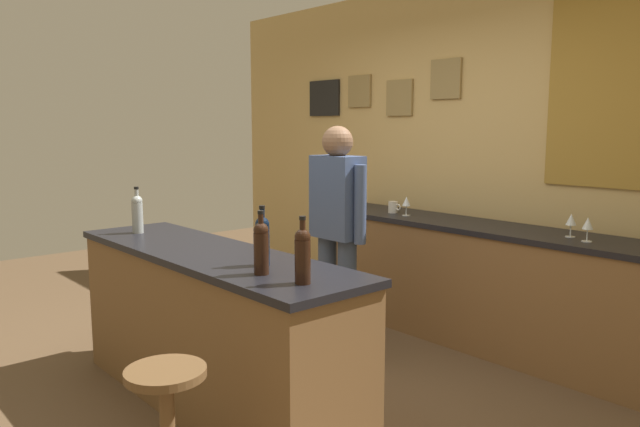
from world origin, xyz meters
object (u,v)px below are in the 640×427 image
wine_bottle_b (262,239)px  wine_bottle_d (303,254)px  wine_bottle_a (137,212)px  bartender (337,227)px  wine_glass_a (406,202)px  wine_bottle_c (261,246)px  bar_stool (167,421)px  wine_glass_c (588,224)px  coffee_mug (393,207)px  wine_glass_b (571,220)px

wine_bottle_b → wine_bottle_d: size_ratio=1.00×
wine_bottle_b → wine_bottle_a: bearing=-177.2°
bartender → wine_glass_a: bearing=101.3°
wine_bottle_c → wine_bottle_b: bearing=142.3°
bartender → wine_bottle_d: (0.96, -1.10, 0.12)m
bar_stool → wine_glass_c: (0.39, 2.69, 0.55)m
bartender → wine_bottle_a: bartender is taller
bartender → bar_stool: 2.03m
wine_bottle_c → wine_glass_c: (0.60, 2.07, -0.05)m
bartender → wine_bottle_b: size_ratio=5.29×
wine_bottle_c → wine_glass_a: bearing=113.1°
coffee_mug → wine_glass_a: bearing=-13.8°
wine_bottle_d → coffee_mug: wine_bottle_d is taller
bar_stool → wine_glass_c: size_ratio=4.39×
wine_bottle_a → coffee_mug: bearing=79.4°
bartender → coffee_mug: (-0.37, 0.98, 0.01)m
bartender → coffee_mug: bartender is taller
wine_bottle_a → wine_bottle_b: 1.31m
wine_glass_a → wine_bottle_b: bearing=-69.3°
wine_bottle_a → wine_glass_b: bearing=47.9°
wine_glass_b → bartender: bearing=-138.6°
wine_bottle_a → wine_glass_a: 2.10m
wine_bottle_c → wine_glass_b: wine_bottle_c is taller
wine_glass_b → wine_bottle_d: bearing=-95.0°
wine_bottle_d → wine_glass_c: (0.33, 2.03, -0.05)m
wine_bottle_a → wine_bottle_c: same height
coffee_mug → wine_bottle_c: bearing=-63.4°
wine_bottle_c → wine_glass_c: bearing=74.0°
wine_bottle_b → wine_bottle_c: same height
wine_glass_c → coffee_mug: bearing=178.5°
wine_bottle_c → coffee_mug: size_ratio=2.45×
bartender → bar_stool: bartender is taller
bar_stool → wine_bottle_d: wine_bottle_d is taller
bar_stool → bartender: bearing=117.2°
wine_bottle_b → wine_bottle_d: 0.41m
bartender → coffee_mug: size_ratio=12.96×
wine_bottle_d → coffee_mug: size_ratio=2.45×
bartender → wine_glass_c: bearing=35.9°
bartender → wine_glass_a: (-0.19, 0.93, 0.07)m
wine_bottle_a → wine_glass_c: 2.88m
wine_bottle_c → coffee_mug: bearing=116.6°
wine_bottle_d → wine_glass_c: wine_bottle_d is taller
wine_glass_a → bar_stool: bearing=-67.9°
wine_glass_c → wine_glass_a: bearing=-180.0°
wine_bottle_a → bar_stool: bearing=-21.8°
bar_stool → wine_bottle_b: (-0.35, 0.73, 0.60)m
wine_bottle_d → wine_glass_b: bearing=85.0°
wine_bottle_c → coffee_mug: wine_bottle_c is taller
wine_bottle_d → wine_glass_a: 2.34m
wine_bottle_a → wine_glass_a: (0.57, 2.02, -0.05)m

